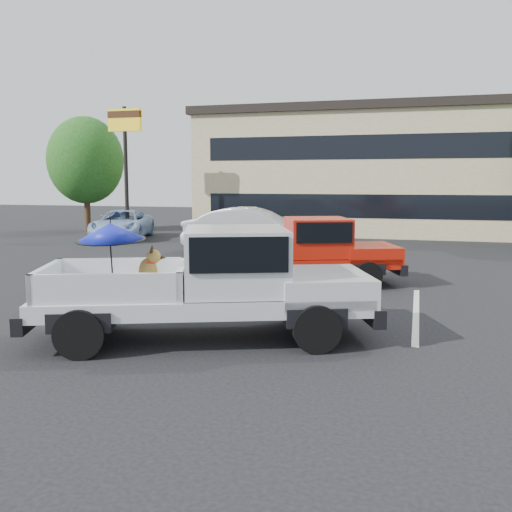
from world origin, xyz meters
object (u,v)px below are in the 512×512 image
object	(u,v)px
silver_pickup	(222,277)
tree_left	(85,160)
tree_back	(478,149)
silver_sedan	(254,231)
red_pickup	(311,248)
blue_suv	(122,224)
motel_sign	(125,137)

from	to	relation	value
silver_pickup	tree_left	bearing A→B (deg)	107.04
tree_back	silver_pickup	xyz separation A→B (m)	(-6.16, -24.86, -3.36)
silver_sedan	silver_pickup	bearing A→B (deg)	-170.64
tree_left	silver_pickup	size ratio (longest dim) A/B	1.00
tree_left	tree_back	world-z (taller)	tree_back
red_pickup	blue_suv	distance (m)	13.95
tree_back	motel_sign	bearing A→B (deg)	-147.99
silver_sedan	blue_suv	bearing A→B (deg)	60.64
motel_sign	red_pickup	world-z (taller)	motel_sign
silver_sedan	motel_sign	bearing A→B (deg)	58.81
tree_left	silver_sedan	world-z (taller)	tree_left
silver_sedan	blue_suv	xyz separation A→B (m)	(-7.35, 3.49, -0.18)
motel_sign	silver_pickup	size ratio (longest dim) A/B	1.00
motel_sign	tree_left	world-z (taller)	tree_left
tree_back	tree_left	bearing A→B (deg)	-160.71
motel_sign	tree_left	xyz separation A→B (m)	(-4.00, 3.00, -0.92)
motel_sign	red_pickup	size ratio (longest dim) A/B	1.09
tree_left	blue_suv	xyz separation A→B (m)	(3.84, -3.21, -3.06)
motel_sign	silver_pickup	world-z (taller)	motel_sign
silver_pickup	motel_sign	bearing A→B (deg)	102.78
silver_pickup	blue_suv	bearing A→B (deg)	103.58
blue_suv	motel_sign	bearing A→B (deg)	37.29
red_pickup	motel_sign	bearing A→B (deg)	116.89
motel_sign	silver_pickup	bearing A→B (deg)	-56.48
tree_back	blue_suv	distance (m)	19.48
motel_sign	silver_sedan	distance (m)	8.94
tree_back	silver_sedan	size ratio (longest dim) A/B	1.39
tree_left	silver_pickup	xyz separation A→B (m)	(13.84, -17.86, -2.68)
silver_sedan	tree_left	bearing A→B (deg)	55.12
tree_back	red_pickup	bearing A→B (deg)	-106.24
motel_sign	tree_left	distance (m)	5.08
silver_pickup	silver_sedan	distance (m)	11.47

